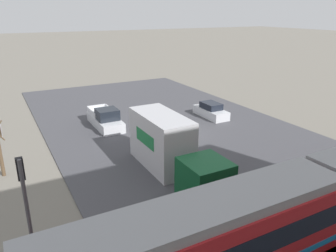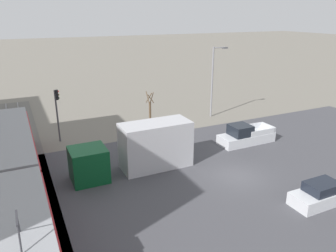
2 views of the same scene
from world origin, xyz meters
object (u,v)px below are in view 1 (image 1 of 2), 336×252
object	(u,v)px
light_rail_tram	(320,199)
sedan_car_0	(211,111)
box_truck	(170,149)
traffic_light_pole	(26,200)
street_tree	(0,152)
pickup_truck	(105,119)

from	to	relation	value
light_rail_tram	sedan_car_0	bearing A→B (deg)	-109.18
box_truck	traffic_light_pole	size ratio (longest dim) A/B	1.85
sedan_car_0	light_rail_tram	bearing A→B (deg)	70.82
traffic_light_pole	street_tree	bearing A→B (deg)	-85.52
box_truck	street_tree	bearing A→B (deg)	-26.47
pickup_truck	sedan_car_0	xyz separation A→B (m)	(-10.61, 2.17, -0.10)
light_rail_tram	box_truck	bearing A→B (deg)	-68.52
traffic_light_pole	street_tree	world-z (taller)	traffic_light_pole
light_rail_tram	pickup_truck	distance (m)	20.45
sedan_car_0	traffic_light_pole	distance (m)	23.56
box_truck	pickup_truck	size ratio (longest dim) A/B	1.73
box_truck	sedan_car_0	bearing A→B (deg)	-137.40
box_truck	street_tree	distance (m)	11.23
pickup_truck	traffic_light_pole	bearing A→B (deg)	62.31
box_truck	sedan_car_0	world-z (taller)	box_truck
box_truck	traffic_light_pole	bearing A→B (deg)	27.53
pickup_truck	box_truck	bearing A→B (deg)	94.82
box_truck	sedan_car_0	xyz separation A→B (m)	(-9.67, -8.90, -1.11)
box_truck	street_tree	world-z (taller)	box_truck
pickup_truck	traffic_light_pole	xyz separation A→B (m)	(8.35, 15.91, 2.54)
light_rail_tram	sedan_car_0	world-z (taller)	light_rail_tram
light_rail_tram	box_truck	size ratio (longest dim) A/B	2.88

